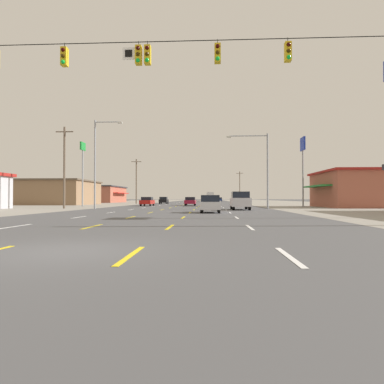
{
  "coord_description": "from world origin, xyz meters",
  "views": [
    {
      "loc": [
        3.53,
        -8.17,
        1.29
      ],
      "look_at": [
        0.63,
        46.61,
        2.25
      ],
      "focal_mm": 32.34,
      "sensor_mm": 36.0,
      "label": 1
    }
  ],
  "objects_px": {
    "hatchback_far_right_farthest": "(220,199)",
    "hatchback_far_left_far": "(164,200)",
    "pole_sign_left_row_1": "(83,161)",
    "pole_sign_right_row_1": "(303,154)",
    "sedan_center_turn_midfar": "(190,201)",
    "streetlight_right_row_0": "(263,164)",
    "box_truck_inner_right_farther": "(210,196)",
    "suv_far_right_near": "(240,200)",
    "hatchback_inner_right_nearest": "(210,204)",
    "sedan_far_left_mid": "(147,201)",
    "streetlight_left_row_0": "(97,159)"
  },
  "relations": [
    {
      "from": "hatchback_far_right_farthest",
      "to": "hatchback_far_left_far",
      "type": "bearing_deg",
      "value": -103.76
    },
    {
      "from": "pole_sign_left_row_1",
      "to": "pole_sign_right_row_1",
      "type": "bearing_deg",
      "value": 2.91
    },
    {
      "from": "pole_sign_left_row_1",
      "to": "sedan_center_turn_midfar",
      "type": "bearing_deg",
      "value": 24.66
    },
    {
      "from": "hatchback_far_right_farthest",
      "to": "streetlight_right_row_0",
      "type": "height_order",
      "value": "streetlight_right_row_0"
    },
    {
      "from": "streetlight_right_row_0",
      "to": "box_truck_inner_right_farther",
      "type": "bearing_deg",
      "value": 94.62
    },
    {
      "from": "suv_far_right_near",
      "to": "hatchback_inner_right_nearest",
      "type": "bearing_deg",
      "value": -112.94
    },
    {
      "from": "sedan_center_turn_midfar",
      "to": "pole_sign_right_row_1",
      "type": "distance_m",
      "value": 19.76
    },
    {
      "from": "hatchback_far_left_far",
      "to": "pole_sign_left_row_1",
      "type": "distance_m",
      "value": 26.76
    },
    {
      "from": "sedan_far_left_mid",
      "to": "streetlight_left_row_0",
      "type": "height_order",
      "value": "streetlight_left_row_0"
    },
    {
      "from": "hatchback_far_left_far",
      "to": "box_truck_inner_right_farther",
      "type": "bearing_deg",
      "value": 75.37
    },
    {
      "from": "pole_sign_right_row_1",
      "to": "streetlight_right_row_0",
      "type": "relative_size",
      "value": 1.2
    },
    {
      "from": "hatchback_far_right_farthest",
      "to": "pole_sign_left_row_1",
      "type": "xyz_separation_m",
      "value": [
        -23.02,
        -81.12,
        6.21
      ]
    },
    {
      "from": "suv_far_right_near",
      "to": "box_truck_inner_right_farther",
      "type": "height_order",
      "value": "box_truck_inner_right_farther"
    },
    {
      "from": "suv_far_right_near",
      "to": "sedan_center_turn_midfar",
      "type": "height_order",
      "value": "suv_far_right_near"
    },
    {
      "from": "suv_far_right_near",
      "to": "streetlight_left_row_0",
      "type": "distance_m",
      "value": 17.51
    },
    {
      "from": "hatchback_far_left_far",
      "to": "box_truck_inner_right_farther",
      "type": "distance_m",
      "value": 40.7
    },
    {
      "from": "pole_sign_right_row_1",
      "to": "pole_sign_left_row_1",
      "type": "bearing_deg",
      "value": -177.09
    },
    {
      "from": "suv_far_right_near",
      "to": "sedan_center_turn_midfar",
      "type": "xyz_separation_m",
      "value": [
        -6.67,
        20.68,
        -0.27
      ]
    },
    {
      "from": "hatchback_inner_right_nearest",
      "to": "hatchback_far_right_farthest",
      "type": "xyz_separation_m",
      "value": [
        3.6,
        102.19,
        0.0
      ]
    },
    {
      "from": "box_truck_inner_right_farther",
      "to": "streetlight_right_row_0",
      "type": "distance_m",
      "value": 75.37
    },
    {
      "from": "hatchback_far_left_far",
      "to": "streetlight_left_row_0",
      "type": "height_order",
      "value": "streetlight_left_row_0"
    },
    {
      "from": "pole_sign_left_row_1",
      "to": "streetlight_left_row_0",
      "type": "distance_m",
      "value": 12.84
    },
    {
      "from": "sedan_far_left_mid",
      "to": "sedan_center_turn_midfar",
      "type": "height_order",
      "value": "same"
    },
    {
      "from": "box_truck_inner_right_farther",
      "to": "streetlight_right_row_0",
      "type": "bearing_deg",
      "value": -85.38
    },
    {
      "from": "hatchback_inner_right_nearest",
      "to": "streetlight_left_row_0",
      "type": "distance_m",
      "value": 17.38
    },
    {
      "from": "streetlight_left_row_0",
      "to": "sedan_far_left_mid",
      "type": "bearing_deg",
      "value": 78.96
    },
    {
      "from": "streetlight_right_row_0",
      "to": "sedan_far_left_mid",
      "type": "bearing_deg",
      "value": 135.96
    },
    {
      "from": "sedan_center_turn_midfar",
      "to": "streetlight_right_row_0",
      "type": "xyz_separation_m",
      "value": [
        9.45,
        -18.65,
        4.45
      ]
    },
    {
      "from": "sedan_center_turn_midfar",
      "to": "hatchback_far_right_farthest",
      "type": "distance_m",
      "value": 74.09
    },
    {
      "from": "hatchback_inner_right_nearest",
      "to": "hatchback_far_left_far",
      "type": "height_order",
      "value": "same"
    },
    {
      "from": "pole_sign_left_row_1",
      "to": "streetlight_left_row_0",
      "type": "xyz_separation_m",
      "value": [
        6.02,
        -11.3,
        -1.02
      ]
    },
    {
      "from": "box_truck_inner_right_farther",
      "to": "streetlight_left_row_0",
      "type": "height_order",
      "value": "streetlight_left_row_0"
    },
    {
      "from": "sedan_center_turn_midfar",
      "to": "streetlight_right_row_0",
      "type": "height_order",
      "value": "streetlight_right_row_0"
    },
    {
      "from": "sedan_center_turn_midfar",
      "to": "sedan_far_left_mid",
      "type": "bearing_deg",
      "value": -157.69
    },
    {
      "from": "suv_far_right_near",
      "to": "pole_sign_left_row_1",
      "type": "relative_size",
      "value": 0.5
    },
    {
      "from": "hatchback_far_left_far",
      "to": "hatchback_inner_right_nearest",
      "type": "bearing_deg",
      "value": -77.24
    },
    {
      "from": "hatchback_far_right_farthest",
      "to": "streetlight_left_row_0",
      "type": "xyz_separation_m",
      "value": [
        -17.0,
        -92.42,
        5.19
      ]
    },
    {
      "from": "sedan_center_turn_midfar",
      "to": "pole_sign_left_row_1",
      "type": "height_order",
      "value": "pole_sign_left_row_1"
    },
    {
      "from": "hatchback_far_right_farthest",
      "to": "pole_sign_left_row_1",
      "type": "distance_m",
      "value": 84.55
    },
    {
      "from": "suv_far_right_near",
      "to": "sedan_far_left_mid",
      "type": "xyz_separation_m",
      "value": [
        -13.59,
        17.85,
        -0.27
      ]
    },
    {
      "from": "sedan_far_left_mid",
      "to": "sedan_center_turn_midfar",
      "type": "xyz_separation_m",
      "value": [
        6.91,
        2.84,
        0.0
      ]
    },
    {
      "from": "suv_far_right_near",
      "to": "hatchback_far_right_farthest",
      "type": "distance_m",
      "value": 94.45
    },
    {
      "from": "pole_sign_left_row_1",
      "to": "streetlight_right_row_0",
      "type": "height_order",
      "value": "pole_sign_left_row_1"
    },
    {
      "from": "hatchback_inner_right_nearest",
      "to": "suv_far_right_near",
      "type": "distance_m",
      "value": 8.41
    },
    {
      "from": "suv_far_right_near",
      "to": "pole_sign_left_row_1",
      "type": "xyz_separation_m",
      "value": [
        -22.69,
        13.33,
        5.97
      ]
    },
    {
      "from": "hatchback_far_left_far",
      "to": "hatchback_far_right_farthest",
      "type": "xyz_separation_m",
      "value": [
        13.9,
        56.74,
        0.0
      ]
    },
    {
      "from": "box_truck_inner_right_farther",
      "to": "sedan_far_left_mid",
      "type": "bearing_deg",
      "value": -99.86
    },
    {
      "from": "hatchback_far_right_farthest",
      "to": "streetlight_left_row_0",
      "type": "bearing_deg",
      "value": -100.42
    },
    {
      "from": "pole_sign_right_row_1",
      "to": "hatchback_inner_right_nearest",
      "type": "bearing_deg",
      "value": -121.71
    },
    {
      "from": "suv_far_right_near",
      "to": "hatchback_far_left_far",
      "type": "bearing_deg",
      "value": 109.79
    }
  ]
}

